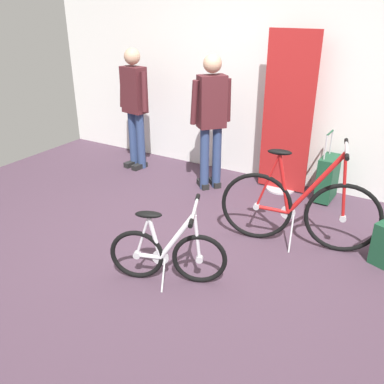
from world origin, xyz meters
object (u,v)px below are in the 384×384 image
object	(u,v)px
floor_banner_stand	(287,123)
visitor_near_wall	(211,115)
rolling_suitcase	(328,178)
folding_bike_foreground	(168,252)
visitor_browsing	(135,102)
display_bike_left	(299,208)

from	to	relation	value
floor_banner_stand	visitor_near_wall	bearing A→B (deg)	-152.95
rolling_suitcase	folding_bike_foreground	bearing A→B (deg)	-107.82
floor_banner_stand	visitor_browsing	size ratio (longest dim) A/B	1.17
rolling_suitcase	floor_banner_stand	bearing A→B (deg)	177.54
visitor_browsing	visitor_near_wall	bearing A→B (deg)	-5.90
floor_banner_stand	visitor_browsing	world-z (taller)	floor_banner_stand
rolling_suitcase	display_bike_left	bearing A→B (deg)	-89.46
display_bike_left	visitor_near_wall	size ratio (longest dim) A/B	0.90
folding_bike_foreground	rolling_suitcase	world-z (taller)	rolling_suitcase
visitor_near_wall	visitor_browsing	distance (m)	1.25
floor_banner_stand	visitor_near_wall	xyz separation A→B (m)	(-0.79, -0.40, 0.07)
display_bike_left	visitor_near_wall	bearing A→B (deg)	150.50
visitor_near_wall	visitor_browsing	size ratio (longest dim) A/B	1.01
folding_bike_foreground	visitor_near_wall	world-z (taller)	visitor_near_wall
floor_banner_stand	folding_bike_foreground	xyz separation A→B (m)	(-0.17, -2.29, -0.59)
display_bike_left	visitor_browsing	distance (m)	2.81
floor_banner_stand	visitor_near_wall	size ratio (longest dim) A/B	1.16
floor_banner_stand	rolling_suitcase	bearing A→B (deg)	-2.46
floor_banner_stand	visitor_near_wall	distance (m)	0.89
floor_banner_stand	folding_bike_foreground	distance (m)	2.37
floor_banner_stand	display_bike_left	bearing A→B (deg)	-64.13
folding_bike_foreground	display_bike_left	distance (m)	1.34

